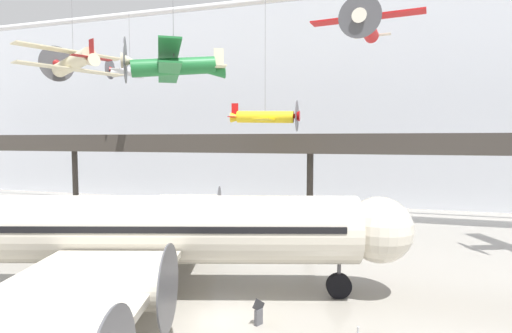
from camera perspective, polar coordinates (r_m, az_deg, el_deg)
ground_plane at (r=19.37m, az=-5.57°, el=-21.24°), size 260.00×260.00×0.00m
hangar_back_wall at (r=52.56m, az=9.55°, el=8.78°), size 140.00×3.00×25.54m
mezzanine_walkway at (r=41.56m, az=7.54°, el=2.41°), size 110.00×3.20×8.81m
airliner_silver_main at (r=22.12m, az=-19.81°, el=-8.56°), size 30.65×35.58×10.22m
suspended_plane_yellow_lowwing at (r=35.60m, az=1.32°, el=7.06°), size 6.27×7.71×12.72m
suspended_plane_red_highwing at (r=28.70m, az=15.52°, el=18.87°), size 7.31×5.98×7.64m
suspended_plane_cream_biplane at (r=38.35m, az=-24.65°, el=13.37°), size 7.63×8.72×8.37m
suspended_plane_green_biplane at (r=24.77m, az=-11.75°, el=13.91°), size 6.26×6.94×10.29m
suspended_plane_silver_racer at (r=46.74m, az=-17.56°, el=12.86°), size 5.22×6.35×7.07m
info_sign_pedestal at (r=18.86m, az=0.37°, el=-20.42°), size 0.38×0.71×1.24m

